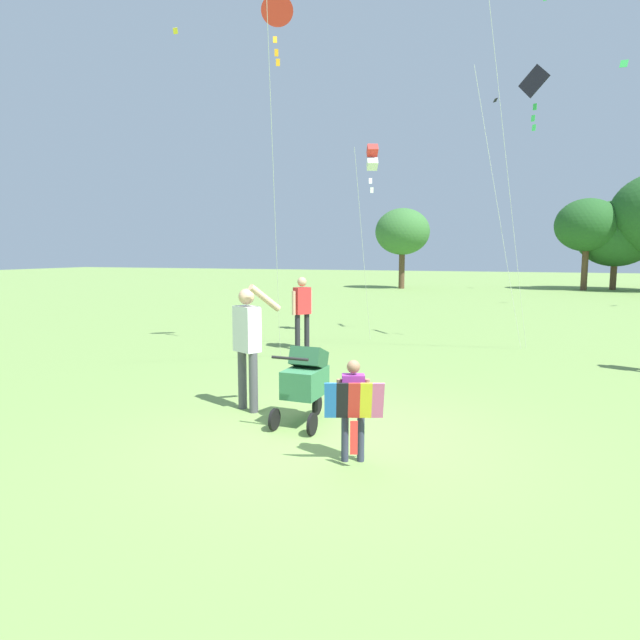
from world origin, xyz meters
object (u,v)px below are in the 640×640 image
Objects in this scene: person_adult_flyer at (247,338)px; kite_adult_black at (277,15)px; stroller at (306,378)px; kite_orange_delta at (372,159)px; person_red_shirt at (302,307)px; kite_green_novelty at (531,93)px; child_with_butterfly_kite at (353,402)px.

kite_adult_black is (-1.21, 3.86, 5.94)m from person_adult_flyer.
kite_orange_delta reaches higher than stroller.
person_red_shirt is at bearing 102.53° from person_adult_flyer.
person_adult_flyer is 1.66× the size of stroller.
kite_adult_black reaches higher than stroller.
person_red_shirt reaches higher than stroller.
kite_green_novelty is at bearing 67.92° from stroller.
person_adult_flyer is (-1.94, 1.34, 0.39)m from child_with_butterfly_kite.
kite_orange_delta reaches higher than child_with_butterfly_kite.
person_adult_flyer is 0.28× the size of kite_green_novelty.
kite_orange_delta reaches higher than person_red_shirt.
kite_adult_black is 4.38× the size of person_red_shirt.
person_adult_flyer reaches higher than stroller.
child_with_butterfly_kite reaches higher than stroller.
kite_orange_delta is 4.22m from person_red_shirt.
child_with_butterfly_kite is at bearing -34.64° from person_adult_flyer.
kite_adult_black reaches higher than kite_green_novelty.
kite_adult_black is at bearing -99.21° from person_red_shirt.
kite_orange_delta is 3.83m from kite_green_novelty.
person_red_shirt is (-1.06, 4.79, -0.06)m from person_adult_flyer.
person_adult_flyer is at bearing -119.95° from kite_green_novelty.
child_with_butterfly_kite is 2.39m from person_adult_flyer.
kite_green_novelty reaches higher than person_adult_flyer.
stroller is at bearing -15.85° from person_adult_flyer.
person_adult_flyer is 7.19m from kite_adult_black.
person_adult_flyer is 8.76m from kite_green_novelty.
kite_adult_black reaches higher than person_adult_flyer.
kite_orange_delta is at bearing 59.91° from person_red_shirt.
person_adult_flyer is at bearing -77.47° from person_red_shirt.
kite_adult_black reaches higher than child_with_butterfly_kite.
child_with_butterfly_kite is at bearing -102.84° from kite_green_novelty.
person_red_shirt is (-4.77, -1.65, -4.72)m from kite_green_novelty.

